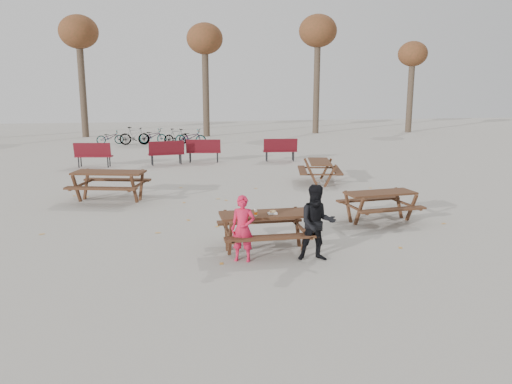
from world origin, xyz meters
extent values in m
plane|color=gray|center=(0.00, 0.00, 0.00)|extent=(80.00, 80.00, 0.00)
cube|color=#391E14|center=(0.00, 0.00, 0.75)|extent=(1.80, 0.70, 0.05)
cube|color=#391E14|center=(0.00, -0.60, 0.45)|extent=(1.80, 0.25, 0.05)
cube|color=#391E14|center=(0.00, 0.60, 0.45)|extent=(1.80, 0.25, 0.05)
cylinder|color=#391E14|center=(-0.75, -0.30, 0.36)|extent=(0.08, 0.08, 0.73)
cylinder|color=#391E14|center=(-0.75, 0.30, 0.36)|extent=(0.08, 0.08, 0.73)
cylinder|color=#391E14|center=(0.75, -0.30, 0.36)|extent=(0.08, 0.08, 0.73)
cylinder|color=#391E14|center=(0.75, 0.30, 0.36)|extent=(0.08, 0.08, 0.73)
cube|color=silver|center=(0.12, -0.12, 0.79)|extent=(0.18, 0.11, 0.03)
ellipsoid|color=tan|center=(0.12, -0.12, 0.83)|extent=(0.14, 0.06, 0.05)
cylinder|color=silver|center=(-0.23, -0.19, 0.85)|extent=(0.06, 0.06, 0.15)
cylinder|color=orange|center=(-0.23, -0.19, 0.83)|extent=(0.07, 0.07, 0.05)
cylinder|color=white|center=(-0.23, -0.19, 0.94)|extent=(0.03, 0.03, 0.02)
imported|color=red|center=(-0.54, -0.53, 0.63)|extent=(0.54, 0.44, 1.26)
imported|color=black|center=(0.84, -0.75, 0.73)|extent=(0.78, 0.64, 1.46)
imported|color=black|center=(-4.97, 20.68, 0.40)|extent=(1.59, 0.80, 0.80)
imported|color=black|center=(-3.54, 20.08, 0.51)|extent=(1.73, 0.56, 1.03)
imported|color=black|center=(-2.51, 20.51, 0.46)|extent=(1.83, 1.28, 0.91)
imported|color=black|center=(-1.17, 19.87, 0.46)|extent=(1.58, 1.04, 0.92)
imported|color=black|center=(-0.39, 19.05, 0.48)|extent=(1.92, 1.23, 0.95)
cylinder|color=#382B21|center=(-7.00, 25.50, 3.15)|extent=(0.44, 0.44, 6.30)
ellipsoid|color=brown|center=(-7.00, 25.50, 6.75)|extent=(2.52, 2.52, 2.14)
cylinder|color=#382B21|center=(1.00, 24.50, 2.97)|extent=(0.44, 0.44, 5.95)
ellipsoid|color=brown|center=(1.00, 24.50, 6.38)|extent=(2.38, 2.38, 2.02)
cylinder|color=#382B21|center=(9.00, 25.50, 3.32)|extent=(0.44, 0.44, 6.65)
ellipsoid|color=brown|center=(9.00, 25.50, 7.12)|extent=(2.66, 2.66, 2.26)
cylinder|color=#382B21|center=(16.00, 25.00, 2.62)|extent=(0.44, 0.44, 5.25)
ellipsoid|color=brown|center=(16.00, 25.00, 5.62)|extent=(2.10, 2.10, 1.79)
camera|label=1|loc=(-1.96, -9.44, 3.22)|focal=35.00mm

